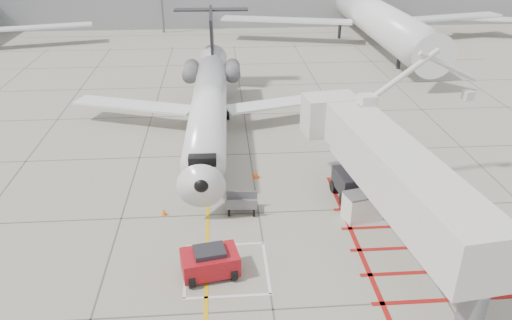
{
  "coord_description": "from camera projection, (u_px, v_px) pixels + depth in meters",
  "views": [
    {
      "loc": [
        -2.03,
        -20.83,
        15.94
      ],
      "look_at": [
        0.0,
        6.0,
        2.5
      ],
      "focal_mm": 35.0,
      "sensor_mm": 36.0,
      "label": 1
    }
  ],
  "objects": [
    {
      "name": "pushback_tug",
      "position": [
        210.0,
        261.0,
        24.1
      ],
      "size": [
        2.99,
        2.17,
        1.59
      ],
      "primitive_type": null,
      "rotation": [
        0.0,
        0.0,
        0.19
      ],
      "color": "#A40F18",
      "rests_on": "ground_plane"
    },
    {
      "name": "regional_jet",
      "position": [
        207.0,
        96.0,
        36.31
      ],
      "size": [
        24.13,
        30.09,
        7.74
      ],
      "primitive_type": null,
      "rotation": [
        0.0,
        0.0,
        -0.02
      ],
      "color": "white",
      "rests_on": "ground_plane"
    },
    {
      "name": "jet_bridge",
      "position": [
        404.0,
        192.0,
        24.33
      ],
      "size": [
        11.04,
        19.39,
        7.37
      ],
      "primitive_type": null,
      "rotation": [
        0.0,
        0.0,
        0.13
      ],
      "color": "silver",
      "rests_on": "ground_plane"
    },
    {
      "name": "ground_power_unit",
      "position": [
        363.0,
        206.0,
        28.55
      ],
      "size": [
        2.33,
        1.7,
        1.66
      ],
      "primitive_type": null,
      "rotation": [
        0.0,
        0.0,
        0.25
      ],
      "color": "silver",
      "rests_on": "ground_plane"
    },
    {
      "name": "ground_plane",
      "position": [
        265.0,
        255.0,
        25.84
      ],
      "size": [
        260.0,
        260.0,
        0.0
      ],
      "primitive_type": "plane",
      "color": "#9D9987",
      "rests_on": "ground"
    },
    {
      "name": "baggage_cart",
      "position": [
        242.0,
        204.0,
        29.25
      ],
      "size": [
        1.92,
        1.29,
        1.16
      ],
      "primitive_type": null,
      "rotation": [
        0.0,
        0.0,
        -0.07
      ],
      "color": "#59585D",
      "rests_on": "ground_plane"
    },
    {
      "name": "cone_nose",
      "position": [
        164.0,
        212.0,
        29.1
      ],
      "size": [
        0.32,
        0.32,
        0.44
      ],
      "primitive_type": "cone",
      "color": "orange",
      "rests_on": "ground_plane"
    },
    {
      "name": "cone_side",
      "position": [
        256.0,
        174.0,
        33.18
      ],
      "size": [
        0.41,
        0.41,
        0.56
      ],
      "primitive_type": "cone",
      "color": "#FF4A0D",
      "rests_on": "ground_plane"
    }
  ]
}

